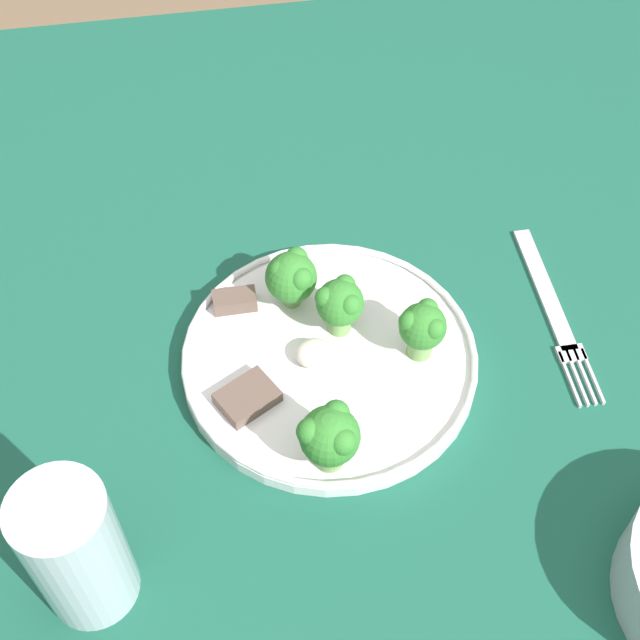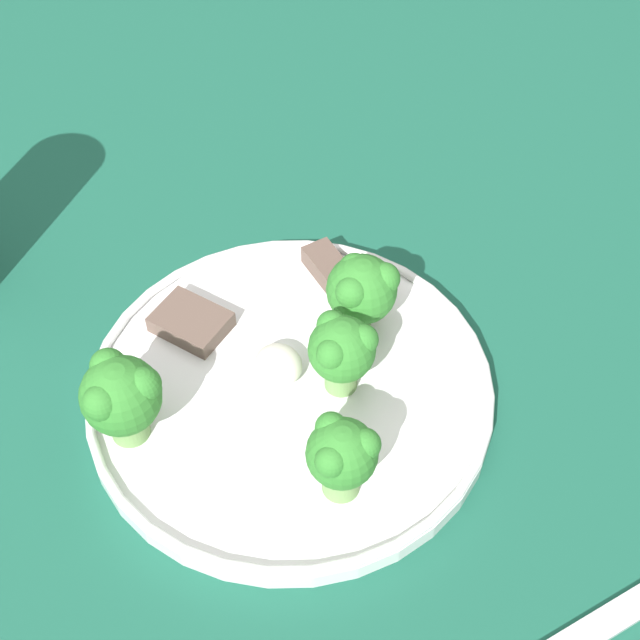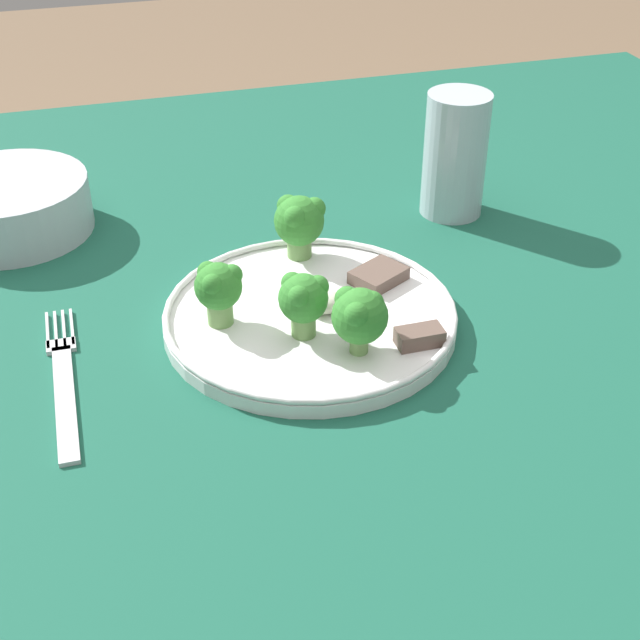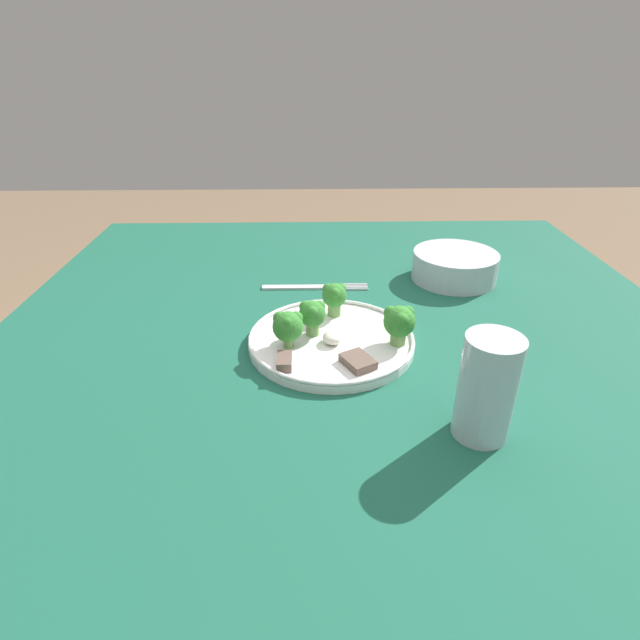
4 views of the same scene
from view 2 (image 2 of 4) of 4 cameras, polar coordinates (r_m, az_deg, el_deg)
table at (r=0.64m, az=-5.05°, el=-8.19°), size 1.30×1.14×0.73m
dinner_plate at (r=0.55m, az=-1.90°, el=-4.50°), size 0.25×0.25×0.02m
broccoli_floret_near_rim_left at (r=0.52m, az=1.41°, el=-1.91°), size 0.04×0.04×0.06m
broccoli_floret_center_left at (r=0.51m, az=-12.62°, el=-4.74°), size 0.05×0.05×0.06m
broccoli_floret_back_left at (r=0.56m, az=2.68°, el=2.06°), size 0.05×0.05×0.06m
broccoli_floret_front_left at (r=0.48m, az=1.41°, el=-8.60°), size 0.04×0.04×0.06m
meat_slice_front_slice at (r=0.58m, az=-8.25°, el=-0.13°), size 0.06×0.05×0.01m
meat_slice_middle_slice at (r=0.61m, az=0.49°, el=3.46°), size 0.04×0.02×0.01m
sauce_dollop at (r=0.55m, az=-2.68°, el=-2.86°), size 0.03×0.03×0.02m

